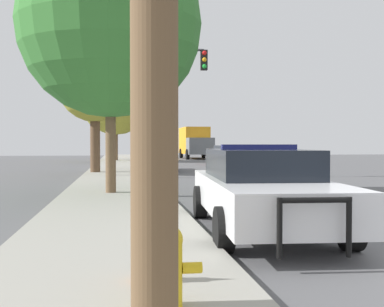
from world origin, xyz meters
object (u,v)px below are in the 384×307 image
Objects in this scene: car_background_distant at (149,152)px; traffic_cone at (149,252)px; car_background_oncoming at (228,154)px; tree_sidewalk_far at (116,98)px; police_car at (261,188)px; car_background_midblock at (159,159)px; fire_hydrant at (168,263)px; tree_sidewalk_near at (110,26)px; traffic_light at (148,83)px; tree_sidewalk_mid at (95,85)px; box_truck at (195,142)px.

car_background_distant is 8.05× the size of traffic_cone.
tree_sidewalk_far is at bearing -40.84° from car_background_oncoming.
police_car reaches higher than car_background_midblock.
tree_sidewalk_near is (-0.65, 9.84, 4.37)m from fire_hydrant.
car_background_oncoming is 8.71m from car_background_midblock.
tree_sidewalk_mid is (-2.43, 2.53, 0.15)m from traffic_light.
tree_sidewalk_near is at bearing -95.19° from car_background_distant.
car_background_midblock is (-0.43, -15.72, -0.08)m from car_background_distant.
tree_sidewalk_far is at bearing -81.34° from police_car.
police_car is 0.94× the size of traffic_light.
tree_sidewalk_far is at bearing 90.03° from tree_sidewalk_near.
box_truck is (-0.18, 13.73, 0.93)m from car_background_oncoming.
car_background_midblock is at bearing 80.20° from traffic_light.
traffic_cone is (1.45, -19.00, -3.93)m from tree_sidewalk_mid.
tree_sidewalk_mid reaches higher than traffic_light.
car_background_oncoming is (5.18, 25.23, -0.02)m from police_car.
box_truck is 11.04m from tree_sidewalk_far.
car_background_oncoming is 0.64× the size of tree_sidewalk_near.
car_background_distant is at bearing -86.44° from police_car.
car_background_oncoming reaches higher than traffic_cone.
tree_sidewalk_near is (-2.85, -28.40, 4.12)m from car_background_distant.
police_car is at bearing -77.04° from tree_sidewalk_mid.
car_background_distant is at bearing 91.18° from car_background_midblock.
police_car is at bearing -85.12° from tree_sidewalk_far.
car_background_midblock is 21.20m from box_truck.
police_car is at bearing 63.09° from fire_hydrant.
tree_sidewalk_near reaches higher than fire_hydrant.
fire_hydrant is 0.12× the size of tree_sidewalk_mid.
tree_sidewalk_far is at bearing 86.81° from tree_sidewalk_mid.
tree_sidewalk_far reaches higher than car_background_midblock.
traffic_cone is (0.54, -9.03, -4.46)m from tree_sidewalk_near.
traffic_cone is at bearing 59.93° from police_car.
police_car is 32.35m from tree_sidewalk_far.
tree_sidewalk_mid reaches higher than car_background_distant.
fire_hydrant is 0.12× the size of traffic_light.
traffic_light is 21.28m from car_background_distant.
car_background_distant is 6.89m from box_truck.
car_background_midblock is at bearing -79.76° from tree_sidewalk_far.
tree_sidewalk_mid is at bearing 46.50° from car_background_oncoming.
box_truck is (5.30, 20.50, 0.98)m from car_background_midblock.
tree_sidewalk_far reaches higher than box_truck.
traffic_light is 0.78× the size of tree_sidewalk_near.
tree_sidewalk_mid is (-8.81, -9.48, 3.62)m from car_background_oncoming.
tree_sidewalk_far reaches higher than car_background_distant.
traffic_cone is (-0.12, 0.81, -0.09)m from fire_hydrant.
tree_sidewalk_near is 10.08m from traffic_cone.
police_car is 9.28× the size of traffic_cone.
police_car is 4.56m from fire_hydrant.
car_background_oncoming is (5.05, -8.95, -0.02)m from car_background_distant.
fire_hydrant is at bearing -85.48° from tree_sidewalk_mid.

